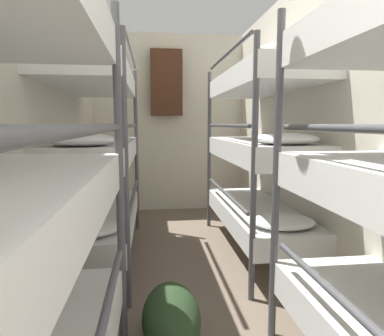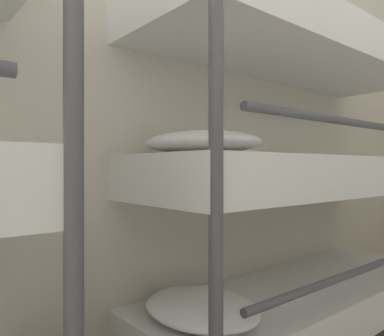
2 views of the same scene
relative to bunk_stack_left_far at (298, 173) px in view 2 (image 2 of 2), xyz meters
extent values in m
cube|color=beige|center=(-0.35, -0.90, 0.24)|extent=(0.06, 5.65, 2.53)
cylinder|color=#4C4C51|center=(0.31, -1.28, -0.09)|extent=(0.04, 0.04, 1.87)
cylinder|color=#4C4C51|center=(0.31, -0.86, -0.09)|extent=(0.04, 0.04, 1.87)
cube|color=white|center=(-0.01, 0.05, -0.66)|extent=(0.63, 1.86, 0.19)
ellipsoid|color=white|center=(-0.01, -0.64, -0.52)|extent=(0.50, 0.40, 0.09)
cylinder|color=#4C4C51|center=(0.31, 0.05, -0.42)|extent=(0.03, 1.58, 0.03)
cube|color=white|center=(-0.01, 0.05, -0.01)|extent=(0.63, 1.86, 0.19)
ellipsoid|color=white|center=(-0.01, -0.64, 0.13)|extent=(0.50, 0.40, 0.09)
cylinder|color=#4C4C51|center=(0.31, 0.05, 0.22)|extent=(0.03, 1.58, 0.03)
cube|color=white|center=(-0.01, 0.05, 0.63)|extent=(0.63, 1.86, 0.19)
camera|label=1|loc=(0.48, -3.12, 0.24)|focal=32.00mm
camera|label=2|loc=(1.09, -1.60, 0.03)|focal=35.00mm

